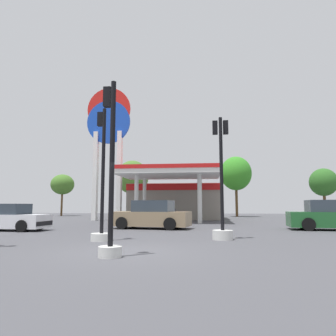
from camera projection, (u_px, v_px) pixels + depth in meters
name	position (u px, v px, depth m)	size (l,w,h in m)	color
ground_plane	(127.00, 252.00, 9.11)	(90.00, 90.00, 0.00)	#47474C
gas_station	(176.00, 199.00, 31.40)	(9.10, 13.24, 4.41)	gray
station_pole_sign	(108.00, 135.00, 29.17)	(4.13, 0.56, 12.46)	white
car_0	(10.00, 218.00, 16.92)	(4.09, 1.95, 1.45)	black
car_1	(332.00, 216.00, 17.25)	(4.80, 2.49, 1.66)	black
car_2	(151.00, 216.00, 18.36)	(4.83, 2.61, 1.65)	black
traffic_signal_0	(110.00, 193.00, 8.38)	(0.63, 0.67, 4.80)	silver
traffic_signal_2	(222.00, 202.00, 12.54)	(0.82, 0.82, 4.98)	silver
traffic_signal_3	(102.00, 203.00, 12.14)	(0.80, 0.80, 5.24)	silver
tree_0	(63.00, 185.00, 41.39)	(3.04, 3.04, 5.48)	brown
tree_1	(132.00, 177.00, 38.89)	(3.98, 3.98, 6.95)	brown
tree_2	(236.00, 174.00, 38.36)	(3.81, 3.81, 7.37)	brown
tree_3	(323.00, 182.00, 36.70)	(3.19, 3.19, 5.72)	brown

